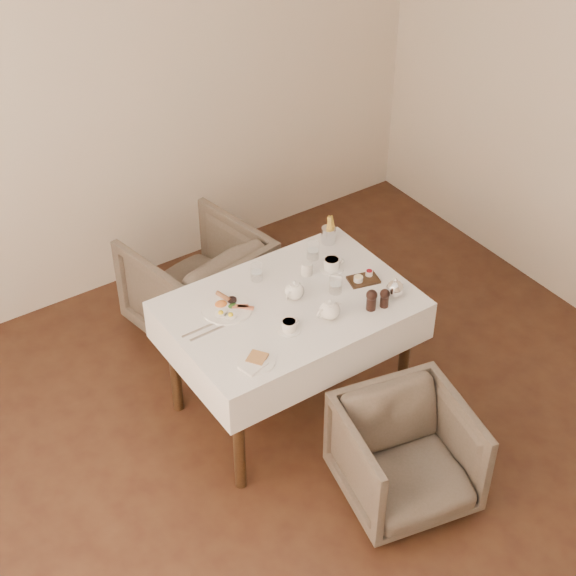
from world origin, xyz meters
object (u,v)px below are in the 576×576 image
at_px(armchair_near, 406,456).
at_px(armchair_far, 198,283).
at_px(table, 290,320).
at_px(teapot_centre, 294,290).
at_px(breakfast_plate, 227,307).

height_order(armchair_near, armchair_far, armchair_far).
bearing_deg(armchair_near, table, 110.11).
xyz_separation_m(table, teapot_centre, (0.04, 0.02, 0.17)).
bearing_deg(armchair_near, teapot_centre, 107.25).
xyz_separation_m(armchair_near, armchair_far, (-0.19, 1.77, 0.05)).
bearing_deg(breakfast_plate, table, -14.23).
relative_size(table, teapot_centre, 8.88).
distance_m(armchair_far, teapot_centre, 1.02).
bearing_deg(teapot_centre, breakfast_plate, 135.62).
height_order(table, armchair_far, table).
relative_size(armchair_near, teapot_centre, 4.42).
bearing_deg(breakfast_plate, teapot_centre, -8.65).
distance_m(table, armchair_far, 0.96).
height_order(armchair_far, breakfast_plate, breakfast_plate).
bearing_deg(armchair_far, teapot_centre, 86.88).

